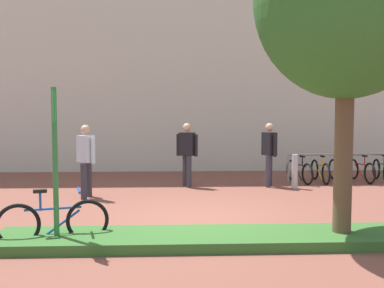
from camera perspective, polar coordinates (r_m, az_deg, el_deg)
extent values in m
plane|color=brown|center=(8.60, 1.16, -9.46)|extent=(60.00, 60.00, 0.00)
cube|color=beige|center=(15.87, -0.57, 14.98)|extent=(28.00, 1.20, 10.00)
cube|color=#336028|center=(7.00, 4.06, -12.00)|extent=(7.00, 1.10, 0.16)
cylinder|color=brown|center=(7.22, 18.87, -1.67)|extent=(0.28, 0.28, 2.64)
cylinder|color=#2D7238|center=(6.95, -17.16, -2.89)|extent=(0.08, 0.08, 2.39)
cube|color=#198C33|center=(6.90, -17.33, 4.68)|extent=(0.12, 0.35, 0.52)
cube|color=white|center=(6.90, -17.33, 4.68)|extent=(0.11, 0.30, 0.44)
torus|color=black|center=(7.23, -21.47, -9.70)|extent=(0.65, 0.22, 0.66)
torus|color=black|center=(7.23, -13.27, -9.53)|extent=(0.65, 0.22, 0.66)
cylinder|color=#194CA5|center=(7.16, -17.41, -7.93)|extent=(0.82, 0.25, 0.04)
cylinder|color=#194CA5|center=(7.22, -16.56, -9.88)|extent=(0.60, 0.19, 0.44)
cylinder|color=#194CA5|center=(7.14, -18.92, -7.02)|extent=(0.04, 0.04, 0.28)
cube|color=black|center=(7.11, -18.95, -5.75)|extent=(0.21, 0.13, 0.05)
cylinder|color=#194CA5|center=(7.12, -14.32, -5.81)|extent=(0.14, 0.42, 0.04)
cylinder|color=#99999E|center=(13.02, 12.29, -3.10)|extent=(0.06, 0.06, 0.80)
cylinder|color=#99999E|center=(13.64, 19.75, -1.23)|extent=(3.70, 0.23, 0.06)
torus|color=black|center=(12.68, 14.62, -3.77)|extent=(0.18, 0.61, 0.61)
torus|color=black|center=(13.50, 12.67, -3.26)|extent=(0.18, 0.61, 0.61)
cylinder|color=black|center=(13.07, 13.63, -2.62)|extent=(0.19, 0.76, 0.03)
cylinder|color=black|center=(13.18, 13.43, -3.59)|extent=(0.15, 0.55, 0.40)
cylinder|color=black|center=(12.91, 14.00, -2.22)|extent=(0.03, 0.03, 0.26)
cube|color=black|center=(12.89, 14.01, -1.57)|extent=(0.11, 0.20, 0.05)
cylinder|color=black|center=(13.35, 12.93, -1.44)|extent=(0.39, 0.12, 0.04)
torus|color=black|center=(12.87, 16.84, -3.70)|extent=(0.07, 0.61, 0.61)
torus|color=black|center=(13.74, 15.48, -3.18)|extent=(0.07, 0.61, 0.61)
cylinder|color=gold|center=(13.28, 16.15, -2.56)|extent=(0.05, 0.77, 0.03)
cylinder|color=gold|center=(13.39, 16.00, -3.51)|extent=(0.04, 0.56, 0.40)
cylinder|color=gold|center=(13.11, 16.41, -2.17)|extent=(0.03, 0.03, 0.26)
cube|color=black|center=(13.09, 16.43, -1.53)|extent=(0.08, 0.19, 0.05)
cylinder|color=gold|center=(13.59, 15.67, -1.39)|extent=(0.39, 0.04, 0.04)
torus|color=black|center=(13.18, 19.30, -3.57)|extent=(0.09, 0.61, 0.61)
torus|color=black|center=(14.02, 17.67, -3.08)|extent=(0.09, 0.61, 0.61)
cylinder|color=black|center=(13.57, 18.48, -2.47)|extent=(0.08, 0.77, 0.03)
cylinder|color=black|center=(13.68, 18.30, -3.40)|extent=(0.07, 0.56, 0.40)
cylinder|color=black|center=(13.41, 18.79, -2.08)|extent=(0.03, 0.03, 0.26)
cube|color=black|center=(13.39, 18.81, -1.46)|extent=(0.08, 0.19, 0.05)
cylinder|color=black|center=(13.87, 17.90, -1.32)|extent=(0.39, 0.06, 0.04)
torus|color=black|center=(13.39, 21.88, -3.52)|extent=(0.11, 0.61, 0.61)
torus|color=black|center=(14.21, 20.02, -3.04)|extent=(0.11, 0.61, 0.61)
cylinder|color=red|center=(13.77, 20.95, -2.44)|extent=(0.10, 0.77, 0.03)
cylinder|color=red|center=(13.88, 20.74, -3.35)|extent=(0.08, 0.56, 0.40)
cylinder|color=red|center=(13.61, 21.30, -2.06)|extent=(0.03, 0.03, 0.26)
cube|color=black|center=(13.60, 21.32, -1.44)|extent=(0.09, 0.19, 0.05)
cylinder|color=red|center=(14.06, 20.28, -1.31)|extent=(0.39, 0.07, 0.04)
torus|color=black|center=(14.52, 22.60, -2.96)|extent=(0.13, 0.61, 0.61)
cylinder|color=#1E7233|center=(14.05, 23.21, -2.38)|extent=(0.13, 0.77, 0.03)
cylinder|color=#1E7233|center=(14.16, 23.07, -3.27)|extent=(0.10, 0.56, 0.40)
cylinder|color=#1E7233|center=(13.88, 23.45, -2.00)|extent=(0.03, 0.03, 0.26)
cube|color=black|center=(13.87, 23.47, -1.40)|extent=(0.10, 0.19, 0.05)
cylinder|color=#1E7233|center=(14.36, 22.79, -1.27)|extent=(0.39, 0.08, 0.04)
cylinder|color=#ADADB2|center=(12.03, 13.07, -3.46)|extent=(0.16, 0.16, 0.90)
cylinder|color=#2D2D38|center=(10.89, -13.11, -4.39)|extent=(0.14, 0.14, 0.85)
cylinder|color=#2D2D38|center=(10.57, -13.76, -4.66)|extent=(0.14, 0.14, 0.85)
cube|color=silver|center=(10.65, -13.50, -0.61)|extent=(0.46, 0.44, 0.62)
cylinder|color=silver|center=(10.86, -14.33, -0.70)|extent=(0.09, 0.09, 0.59)
cylinder|color=silver|center=(10.45, -12.62, -0.86)|extent=(0.09, 0.09, 0.59)
sphere|color=tan|center=(10.62, -13.54, 1.81)|extent=(0.22, 0.22, 0.22)
cylinder|color=#383342|center=(12.34, 9.96, -3.35)|extent=(0.14, 0.14, 0.85)
cylinder|color=#383342|center=(12.09, 9.74, -3.50)|extent=(0.14, 0.14, 0.85)
cube|color=black|center=(12.14, 9.90, 0.02)|extent=(0.37, 0.46, 0.62)
cylinder|color=black|center=(12.35, 9.20, -0.04)|extent=(0.09, 0.09, 0.59)
cylinder|color=black|center=(11.93, 10.61, -0.21)|extent=(0.09, 0.09, 0.59)
sphere|color=tan|center=(12.11, 9.92, 2.14)|extent=(0.22, 0.22, 0.22)
cylinder|color=#2D2D38|center=(12.09, -0.89, -3.44)|extent=(0.14, 0.14, 0.85)
cylinder|color=#2D2D38|center=(11.86, -0.40, -3.58)|extent=(0.14, 0.14, 0.85)
cube|color=black|center=(11.90, -0.65, 0.00)|extent=(0.46, 0.38, 0.62)
cylinder|color=black|center=(12.00, -1.81, -0.12)|extent=(0.09, 0.09, 0.59)
cylinder|color=black|center=(11.81, 0.52, -0.18)|extent=(0.09, 0.09, 0.59)
sphere|color=tan|center=(11.88, -0.65, 2.17)|extent=(0.22, 0.22, 0.22)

